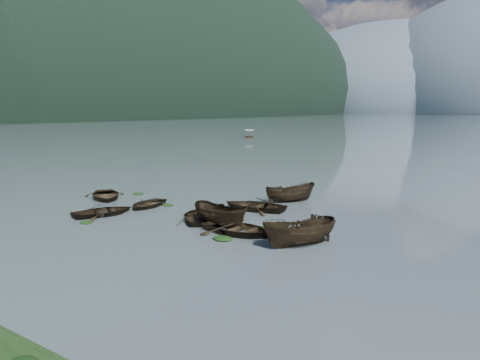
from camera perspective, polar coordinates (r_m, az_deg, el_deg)
The scene contains 21 objects.
ground_plane at distance 29.78m, azimuth -13.53°, elevation -6.67°, with size 2400.00×2400.00×0.00m, color #4E5C62.
left_ridge_far at distance 569.27m, azimuth -26.80°, elevation 6.98°, with size 560.00×1400.00×380.00m, color black.
haze_mtn_a at distance 961.06m, azimuth 18.36°, elevation 7.78°, with size 520.00×520.00×280.00m, color #475666.
rowboat_0 at distance 38.15m, azimuth -11.25°, elevation -3.22°, with size 2.88×4.04×0.84m, color black.
rowboat_1 at distance 35.99m, azimuth -16.33°, elevation -4.12°, with size 3.19×4.46×0.92m, color black.
rowboat_2 at distance 31.31m, azimuth -2.33°, elevation -5.67°, with size 1.80×4.78×1.84m, color black.
rowboat_3 at distance 33.18m, azimuth -5.01°, elevation -4.87°, with size 3.22×4.51×0.93m, color black.
rowboat_4 at distance 29.48m, azimuth -0.22°, elevation -6.57°, with size 3.54×4.95×1.03m, color black.
rowboat_5 at distance 27.15m, azimuth 7.29°, elevation -7.99°, with size 1.83×4.87×1.88m, color black.
rowboat_6 at distance 42.34m, azimuth -16.07°, elevation -2.22°, with size 3.50×4.90×1.02m, color black.
rowboat_7 at distance 36.38m, azimuth 1.74°, elevation -3.63°, with size 3.62×5.06×1.05m, color black.
rowboat_8 at distance 39.58m, azimuth 6.13°, elevation -2.67°, with size 1.72×4.57×1.76m, color black.
weed_clump_0 at distance 33.81m, azimuth -18.23°, elevation -5.03°, with size 0.97×0.79×0.21m, color black.
weed_clump_1 at distance 33.91m, azimuth -5.77°, elevation -4.59°, with size 0.87×0.70×0.19m, color black.
weed_clump_2 at distance 28.20m, azimuth -2.13°, elevation -7.29°, with size 1.27×1.02×0.27m, color black.
weed_clump_3 at distance 31.02m, azimuth -1.14°, elevation -5.80°, with size 0.80×0.68×0.18m, color black.
weed_clump_4 at distance 30.68m, azimuth 3.31°, elevation -5.98°, with size 1.18×0.94×0.24m, color black.
weed_clump_5 at distance 43.84m, azimuth -12.29°, elevation -1.71°, with size 1.07×0.86×0.23m, color black.
weed_clump_6 at distance 38.27m, azimuth -8.82°, elevation -3.12°, with size 1.04×0.87×0.22m, color black.
weed_clump_7 at distance 32.97m, azimuth 10.74°, elevation -5.08°, with size 0.95×0.76×0.21m, color black.
pontoon_left at distance 125.56m, azimuth 1.15°, elevation 5.14°, with size 2.30×5.52×2.11m, color black, non-canonical shape.
Camera 1 is at (21.75, -18.80, 7.76)m, focal length 35.00 mm.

